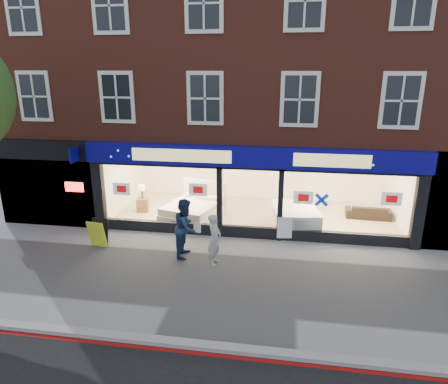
% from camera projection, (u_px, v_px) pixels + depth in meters
% --- Properties ---
extents(ground, '(120.00, 120.00, 0.00)m').
position_uv_depth(ground, '(238.00, 281.00, 11.25)').
color(ground, gray).
rests_on(ground, ground).
extents(kerb_line, '(60.00, 0.10, 0.01)m').
position_uv_depth(kerb_line, '(220.00, 356.00, 8.33)').
color(kerb_line, '#8C0A07').
rests_on(kerb_line, ground).
extents(kerb_stone, '(60.00, 0.25, 0.12)m').
position_uv_depth(kerb_stone, '(222.00, 348.00, 8.50)').
color(kerb_stone, gray).
rests_on(kerb_stone, ground).
extents(showroom_floor, '(11.00, 4.50, 0.10)m').
position_uv_depth(showroom_floor, '(254.00, 214.00, 16.18)').
color(showroom_floor, tan).
rests_on(showroom_floor, ground).
extents(building, '(19.00, 8.26, 10.30)m').
position_uv_depth(building, '(261.00, 43.00, 15.78)').
color(building, brown).
rests_on(building, ground).
extents(display_bed, '(2.41, 2.68, 1.29)m').
position_uv_depth(display_bed, '(194.00, 210.00, 15.53)').
color(display_bed, silver).
rests_on(display_bed, showroom_floor).
extents(bedside_table, '(0.53, 0.53, 0.55)m').
position_uv_depth(bedside_table, '(143.00, 205.00, 16.33)').
color(bedside_table, brown).
rests_on(bedside_table, showroom_floor).
extents(mattress_stack, '(1.83, 2.17, 0.77)m').
position_uv_depth(mattress_stack, '(295.00, 218.00, 14.63)').
color(mattress_stack, white).
rests_on(mattress_stack, showroom_floor).
extents(sofa, '(1.75, 0.76, 0.50)m').
position_uv_depth(sofa, '(368.00, 212.00, 15.63)').
color(sofa, black).
rests_on(sofa, showroom_floor).
extents(a_board, '(0.66, 0.47, 0.95)m').
position_uv_depth(a_board, '(98.00, 233.00, 13.29)').
color(a_board, yellow).
rests_on(a_board, ground).
extents(pedestrian_grey, '(0.47, 0.63, 1.60)m').
position_uv_depth(pedestrian_grey, '(215.00, 239.00, 12.03)').
color(pedestrian_grey, '#A6A9AE').
rests_on(pedestrian_grey, ground).
extents(pedestrian_blue, '(0.73, 0.93, 1.89)m').
position_uv_depth(pedestrian_blue, '(186.00, 228.00, 12.53)').
color(pedestrian_blue, '#192847').
rests_on(pedestrian_blue, ground).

